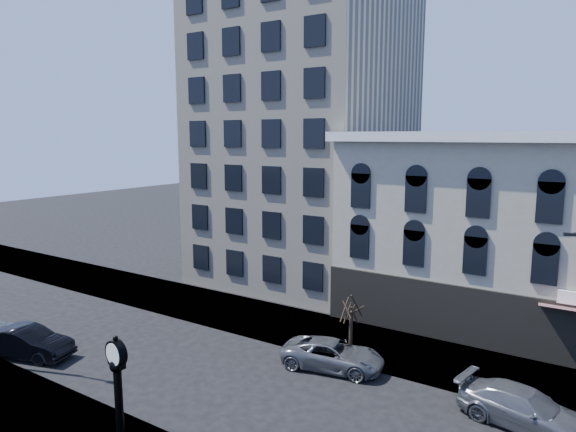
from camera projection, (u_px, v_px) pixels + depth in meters
The scene contains 9 objects.
ground at pixel (213, 376), 26.46m from camera, with size 160.00×160.00×0.00m, color black.
sidewalk_far at pixel (296, 327), 33.08m from camera, with size 160.00×6.00×0.12m, color gray.
cream_tower at pixel (304, 49), 42.39m from camera, with size 15.90×15.40×42.50m.
victorian_row at pixel (524, 236), 32.23m from camera, with size 22.60×11.19×12.50m.
street_clock at pixel (119, 401), 19.50m from camera, with size 1.08×1.08×4.77m.
bare_tree_far at pixel (351, 303), 28.63m from camera, with size 2.24×2.24×3.85m.
car_near_b at pixel (27, 342), 28.58m from camera, with size 1.82×5.21×1.72m, color black.
car_far_a at pixel (333, 355), 27.22m from camera, with size 2.50×5.42×1.51m, color #595B60.
car_far_b at pixel (525, 409), 21.73m from camera, with size 2.27×5.59×1.62m, color #595B60.
Camera 1 is at (16.78, -18.74, 12.26)m, focal length 32.00 mm.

